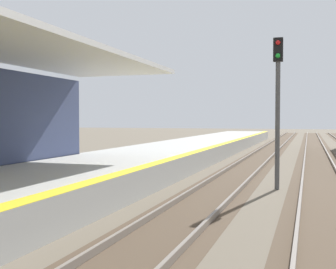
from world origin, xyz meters
The scene contains 4 objects.
station_platform centered at (-2.50, 16.00, 0.45)m, with size 5.00×80.00×0.91m.
track_pair_nearest_platform centered at (1.90, 20.00, 0.05)m, with size 2.34×120.00×0.16m.
track_pair_middle centered at (5.30, 20.00, 0.05)m, with size 2.34×120.00×0.16m.
rail_signal_post centered at (3.77, 17.34, 3.19)m, with size 0.32×0.34×5.20m.
Camera 1 is at (4.79, 2.34, 2.43)m, focal length 45.36 mm.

